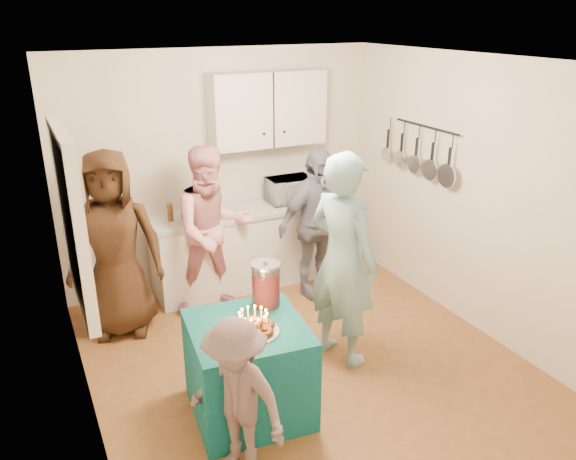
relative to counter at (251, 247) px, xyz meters
name	(u,v)px	position (x,y,z in m)	size (l,w,h in m)	color
floor	(305,362)	(-0.20, -1.70, -0.43)	(4.00, 4.00, 0.00)	brown
ceiling	(309,61)	(-0.20, -1.70, 2.17)	(4.00, 4.00, 0.00)	white
back_wall	(222,169)	(-0.20, 0.30, 0.87)	(3.60, 3.60, 0.00)	silver
left_wall	(75,269)	(-2.00, -1.70, 0.87)	(4.00, 4.00, 0.00)	silver
right_wall	(474,197)	(1.60, -1.70, 0.87)	(4.00, 4.00, 0.00)	silver
window_night	(69,220)	(-1.97, -1.40, 1.12)	(0.04, 1.00, 1.20)	black
counter	(251,247)	(0.00, 0.00, 0.00)	(2.20, 0.58, 0.86)	white
countertop	(250,210)	(0.00, 0.00, 0.46)	(2.24, 0.62, 0.05)	beige
upper_cabinet	(268,109)	(0.30, 0.15, 1.52)	(1.30, 0.30, 0.80)	white
pot_rack	(423,151)	(1.52, -1.00, 1.17)	(0.12, 1.00, 0.60)	black
microwave	(290,190)	(0.49, 0.00, 0.62)	(0.50, 0.34, 0.28)	white
party_table	(249,369)	(-0.90, -2.08, -0.05)	(0.85, 0.85, 0.76)	#0E5B5D
donut_cake	(253,321)	(-0.89, -2.18, 0.42)	(0.38, 0.38, 0.18)	#381C0C
punch_jar	(266,285)	(-0.64, -1.84, 0.50)	(0.22, 0.22, 0.34)	red
man_birthday	(343,260)	(0.13, -1.74, 0.52)	(0.70, 0.46, 1.91)	#8EC1CE
woman_back_left	(114,245)	(-1.55, -0.41, 0.48)	(0.89, 0.58, 1.81)	brown
woman_back_center	(213,231)	(-0.57, -0.38, 0.44)	(0.85, 0.66, 1.74)	pink
woman_back_right	(315,224)	(0.52, -0.56, 0.39)	(0.96, 0.40, 1.64)	black
child_near_left	(236,398)	(-1.20, -2.60, 0.15)	(0.75, 0.43, 1.15)	#63514F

